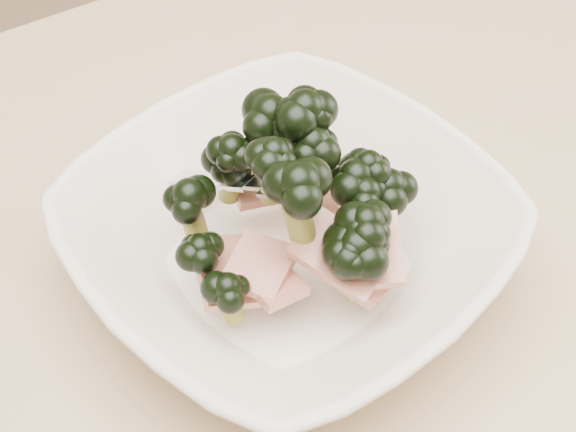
% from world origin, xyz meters
% --- Properties ---
extents(broccoli_dish, '(0.29, 0.29, 0.12)m').
position_xyz_m(broccoli_dish, '(0.11, 0.05, 0.79)').
color(broccoli_dish, beige).
rests_on(broccoli_dish, dining_table).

